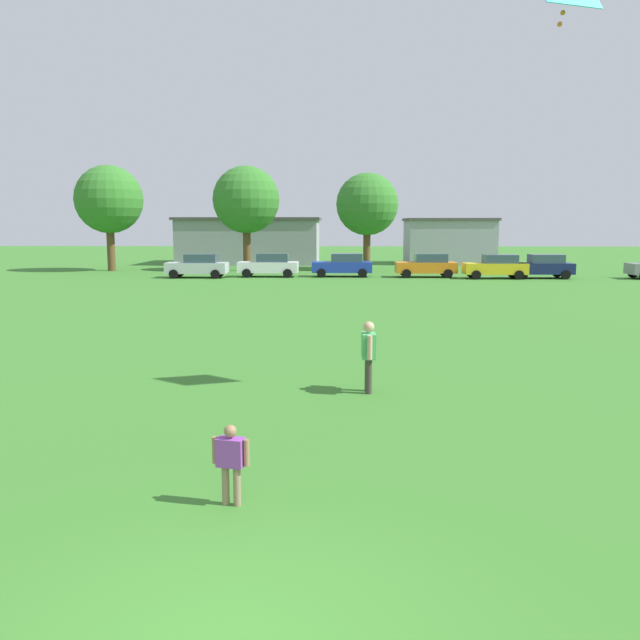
# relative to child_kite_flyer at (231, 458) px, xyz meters

# --- Properties ---
(ground_plane) EXTENTS (160.00, 160.00, 0.00)m
(ground_plane) POSITION_rel_child_kite_flyer_xyz_m (0.41, 26.91, -0.66)
(ground_plane) COLOR #387528
(child_kite_flyer) EXTENTS (0.52, 0.28, 1.12)m
(child_kite_flyer) POSITION_rel_child_kite_flyer_xyz_m (0.00, 0.00, 0.00)
(child_kite_flyer) COLOR #8C7259
(child_kite_flyer) RESTS_ON ground
(adult_bystander) EXTENTS (0.31, 0.77, 1.62)m
(adult_bystander) POSITION_rel_child_kite_flyer_xyz_m (2.12, 6.12, 0.30)
(adult_bystander) COLOR #3F3833
(adult_bystander) RESTS_ON ground
(parked_car_silver_0) EXTENTS (4.30, 2.02, 1.68)m
(parked_car_silver_0) POSITION_rel_child_kite_flyer_xyz_m (-8.50, 38.28, 0.19)
(parked_car_silver_0) COLOR silver
(parked_car_silver_0) RESTS_ON ground
(parked_car_white_1) EXTENTS (4.30, 2.02, 1.68)m
(parked_car_white_1) POSITION_rel_child_kite_flyer_xyz_m (-3.51, 39.21, 0.19)
(parked_car_white_1) COLOR white
(parked_car_white_1) RESTS_ON ground
(parked_car_blue_2) EXTENTS (4.30, 2.02, 1.68)m
(parked_car_blue_2) POSITION_rel_child_kite_flyer_xyz_m (1.81, 39.48, 0.19)
(parked_car_blue_2) COLOR #1E38AD
(parked_car_blue_2) RESTS_ON ground
(parked_car_orange_3) EXTENTS (4.30, 2.02, 1.68)m
(parked_car_orange_3) POSITION_rel_child_kite_flyer_xyz_m (7.83, 39.16, 0.19)
(parked_car_orange_3) COLOR orange
(parked_car_orange_3) RESTS_ON ground
(parked_car_yellow_4) EXTENTS (4.30, 2.02, 1.68)m
(parked_car_yellow_4) POSITION_rel_child_kite_flyer_xyz_m (12.50, 38.08, 0.19)
(parked_car_yellow_4) COLOR yellow
(parked_car_yellow_4) RESTS_ON ground
(parked_car_navy_5) EXTENTS (4.30, 2.02, 1.68)m
(parked_car_navy_5) POSITION_rel_child_kite_flyer_xyz_m (15.76, 38.35, 0.19)
(parked_car_navy_5) COLOR #141E4C
(parked_car_navy_5) RESTS_ON ground
(tree_far_left) EXTENTS (5.44, 5.44, 8.48)m
(tree_far_left) POSITION_rel_child_kite_flyer_xyz_m (-17.05, 45.11, 5.06)
(tree_far_left) COLOR brown
(tree_far_left) RESTS_ON ground
(tree_center) EXTENTS (5.43, 5.43, 8.47)m
(tree_center) POSITION_rel_child_kite_flyer_xyz_m (-6.04, 45.84, 5.05)
(tree_center) COLOR brown
(tree_center) RESTS_ON ground
(tree_far_right) EXTENTS (5.11, 5.11, 7.96)m
(tree_far_right) POSITION_rel_child_kite_flyer_xyz_m (3.83, 46.78, 4.71)
(tree_far_right) COLOR brown
(tree_far_right) RESTS_ON ground
(house_left) EXTENTS (13.58, 9.05, 4.40)m
(house_left) POSITION_rel_child_kite_flyer_xyz_m (-7.03, 55.96, 1.55)
(house_left) COLOR #9999A3
(house_left) RESTS_ON ground
(house_right) EXTENTS (8.39, 6.67, 4.34)m
(house_right) POSITION_rel_child_kite_flyer_xyz_m (12.10, 55.96, 1.52)
(house_right) COLOR #9999A3
(house_right) RESTS_ON ground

